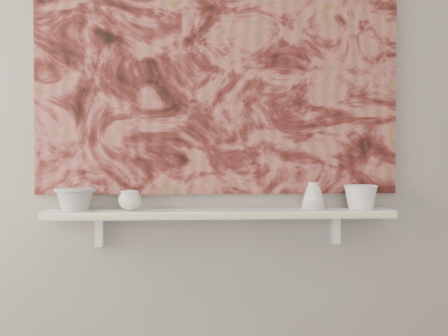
{
  "coord_description": "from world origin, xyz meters",
  "views": [
    {
      "loc": [
        -0.17,
        -1.0,
        1.16
      ],
      "look_at": [
        0.01,
        1.49,
        1.1
      ],
      "focal_mm": 50.0,
      "sensor_mm": 36.0,
      "label": 1
    }
  ],
  "objects": [
    {
      "name": "bowl_grey",
      "position": [
        -0.58,
        1.51,
        0.98
      ],
      "size": [
        0.21,
        0.21,
        0.09
      ],
      "primitive_type": null,
      "rotation": [
        0.0,
        0.0,
        0.37
      ],
      "color": "#9B9C99",
      "rests_on": "shelf"
    },
    {
      "name": "bracket_right",
      "position": [
        0.49,
        1.57,
        0.84
      ],
      "size": [
        0.03,
        0.06,
        0.12
      ],
      "primitive_type": "cube",
      "color": "white",
      "rests_on": "wall_back"
    },
    {
      "name": "bell_vessel",
      "position": [
        0.38,
        1.51,
        0.99
      ],
      "size": [
        0.12,
        0.12,
        0.11
      ],
      "primitive_type": null,
      "rotation": [
        0.0,
        0.0,
        0.2
      ],
      "color": "silver",
      "rests_on": "shelf"
    },
    {
      "name": "bowl_white",
      "position": [
        0.58,
        1.51,
        0.98
      ],
      "size": [
        0.18,
        0.18,
        0.1
      ],
      "primitive_type": null,
      "rotation": [
        0.0,
        0.0,
        0.36
      ],
      "color": "white",
      "rests_on": "shelf"
    },
    {
      "name": "shelf_stripe",
      "position": [
        0.0,
        1.41,
        0.92
      ],
      "size": [
        1.4,
        0.01,
        0.02
      ],
      "primitive_type": "cube",
      "color": "beige",
      "rests_on": "shelf"
    },
    {
      "name": "painting",
      "position": [
        0.0,
        1.59,
        1.54
      ],
      "size": [
        1.5,
        0.02,
        1.1
      ],
      "primitive_type": "cube",
      "color": "#5C211E",
      "rests_on": "wall_back"
    },
    {
      "name": "house_motif",
      "position": [
        0.45,
        1.57,
        1.23
      ],
      "size": [
        0.09,
        0.0,
        0.08
      ],
      "primitive_type": "cube",
      "color": "black",
      "rests_on": "painting"
    },
    {
      "name": "shelf",
      "position": [
        0.0,
        1.51,
        0.92
      ],
      "size": [
        1.4,
        0.18,
        0.03
      ],
      "primitive_type": "cube",
      "color": "white",
      "rests_on": "wall_back"
    },
    {
      "name": "wall_back",
      "position": [
        0.0,
        1.6,
        1.35
      ],
      "size": [
        3.6,
        0.0,
        3.6
      ],
      "primitive_type": "plane",
      "rotation": [
        1.57,
        0.0,
        0.0
      ],
      "color": "gray",
      "rests_on": "floor"
    },
    {
      "name": "cup_cream",
      "position": [
        -0.36,
        1.51,
        0.97
      ],
      "size": [
        0.11,
        0.11,
        0.08
      ],
      "primitive_type": null,
      "rotation": [
        0.0,
        0.0,
        -0.18
      ],
      "color": "silver",
      "rests_on": "shelf"
    },
    {
      "name": "bracket_left",
      "position": [
        -0.49,
        1.57,
        0.84
      ],
      "size": [
        0.03,
        0.06,
        0.12
      ],
      "primitive_type": "cube",
      "color": "white",
      "rests_on": "wall_back"
    }
  ]
}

